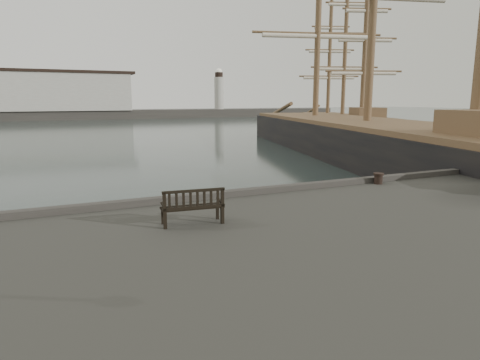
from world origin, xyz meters
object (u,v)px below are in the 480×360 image
(bench, at_px, (193,213))
(bollard_right, at_px, (378,178))
(tall_ship_main, at_px, (366,147))
(tall_ship_far, at_px, (342,128))

(bench, distance_m, bollard_right, 7.49)
(tall_ship_main, distance_m, tall_ship_far, 22.84)
(bollard_right, height_order, tall_ship_far, tall_ship_far)
(bench, relative_size, bollard_right, 3.94)
(bench, xyz_separation_m, tall_ship_main, (19.68, 16.82, -1.03))
(bench, relative_size, tall_ship_far, 0.06)
(bollard_right, xyz_separation_m, tall_ship_main, (12.44, 14.91, -0.96))
(bench, bearing_deg, tall_ship_main, 46.60)
(tall_ship_main, height_order, tall_ship_far, tall_ship_main)
(bench, distance_m, tall_ship_main, 25.91)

